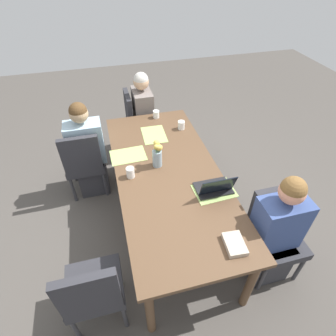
% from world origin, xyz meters
% --- Properties ---
extents(ground_plane, '(10.00, 10.00, 0.00)m').
position_xyz_m(ground_plane, '(0.00, 0.00, 0.00)').
color(ground_plane, '#4C4742').
extents(dining_table, '(2.26, 0.99, 0.75)m').
position_xyz_m(dining_table, '(0.00, 0.00, 0.68)').
color(dining_table, brown).
rests_on(dining_table, ground_plane).
extents(chair_head_right_left_near, '(0.44, 0.44, 0.90)m').
position_xyz_m(chair_head_right_left_near, '(1.46, 0.06, 0.50)').
color(chair_head_right_left_near, '#2D2D33').
rests_on(chair_head_right_left_near, ground_plane).
extents(person_head_right_left_near, '(0.40, 0.36, 1.19)m').
position_xyz_m(person_head_right_left_near, '(1.40, -0.01, 0.53)').
color(person_head_right_left_near, '#2D2D33').
rests_on(person_head_right_left_near, ground_plane).
extents(chair_far_left_mid, '(0.44, 0.44, 0.90)m').
position_xyz_m(chair_far_left_mid, '(0.71, 0.83, 0.50)').
color(chair_far_left_mid, '#2D2D33').
rests_on(chair_far_left_mid, ground_plane).
extents(person_far_left_mid, '(0.36, 0.40, 1.19)m').
position_xyz_m(person_far_left_mid, '(0.78, 0.77, 0.53)').
color(person_far_left_mid, '#2D2D33').
rests_on(person_far_left_mid, ground_plane).
extents(chair_near_left_far, '(0.44, 0.44, 0.90)m').
position_xyz_m(chair_near_left_far, '(-0.71, -0.80, 0.50)').
color(chair_near_left_far, '#2D2D33').
rests_on(chair_near_left_far, ground_plane).
extents(person_near_left_far, '(0.36, 0.40, 1.19)m').
position_xyz_m(person_near_left_far, '(-0.78, -0.74, 0.53)').
color(person_near_left_far, '#2D2D33').
rests_on(person_near_left_far, ground_plane).
extents(chair_far_right_near, '(0.44, 0.44, 0.90)m').
position_xyz_m(chair_far_right_near, '(-0.86, 0.80, 0.50)').
color(chair_far_right_near, '#2D2D33').
rests_on(chair_far_right_near, ground_plane).
extents(flower_vase, '(0.13, 0.10, 0.28)m').
position_xyz_m(flower_vase, '(0.13, 0.07, 0.89)').
color(flower_vase, '#8EA8B7').
rests_on(flower_vase, dining_table).
extents(placemat_head_right_left_near, '(0.37, 0.27, 0.00)m').
position_xyz_m(placemat_head_right_left_near, '(0.66, -0.01, 0.76)').
color(placemat_head_right_left_near, '#9EBC66').
rests_on(placemat_head_right_left_near, dining_table).
extents(placemat_far_left_mid, '(0.27, 0.37, 0.00)m').
position_xyz_m(placemat_far_left_mid, '(0.35, 0.34, 0.76)').
color(placemat_far_left_mid, '#9EBC66').
rests_on(placemat_far_left_mid, dining_table).
extents(placemat_near_left_far, '(0.28, 0.37, 0.00)m').
position_xyz_m(placemat_near_left_far, '(-0.35, -0.34, 0.76)').
color(placemat_near_left_far, '#9EBC66').
rests_on(placemat_near_left_far, dining_table).
extents(laptop_near_left_far, '(0.22, 0.32, 0.21)m').
position_xyz_m(laptop_near_left_far, '(-0.35, -0.33, 0.80)').
color(laptop_near_left_far, black).
rests_on(laptop_near_left_far, dining_table).
extents(coffee_mug_near_left, '(0.08, 0.08, 0.10)m').
position_xyz_m(coffee_mug_near_left, '(0.70, -0.34, 0.80)').
color(coffee_mug_near_left, white).
rests_on(coffee_mug_near_left, dining_table).
extents(coffee_mug_near_right, '(0.08, 0.08, 0.10)m').
position_xyz_m(coffee_mug_near_right, '(0.03, 0.36, 0.81)').
color(coffee_mug_near_right, white).
rests_on(coffee_mug_near_right, dining_table).
extents(coffee_mug_centre_left, '(0.08, 0.08, 0.09)m').
position_xyz_m(coffee_mug_centre_left, '(1.03, -0.12, 0.80)').
color(coffee_mug_centre_left, white).
rests_on(coffee_mug_centre_left, dining_table).
extents(book_red_cover, '(0.21, 0.16, 0.04)m').
position_xyz_m(book_red_cover, '(-0.92, -0.27, 0.77)').
color(book_red_cover, '#B2A38E').
rests_on(book_red_cover, dining_table).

